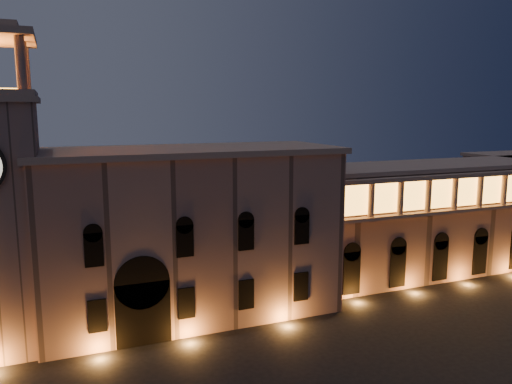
% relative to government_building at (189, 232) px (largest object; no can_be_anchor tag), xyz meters
% --- Properties ---
extents(government_building, '(30.80, 12.80, 17.60)m').
position_rel_government_building_xyz_m(government_building, '(0.00, 0.00, 0.00)').
color(government_building, '#906A5E').
rests_on(government_building, ground).
extents(colonnade_wing, '(40.60, 11.50, 14.50)m').
position_rel_government_building_xyz_m(colonnade_wing, '(34.08, 1.99, -1.44)').
color(colonnade_wing, '#8A6558').
rests_on(colonnade_wing, ground).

